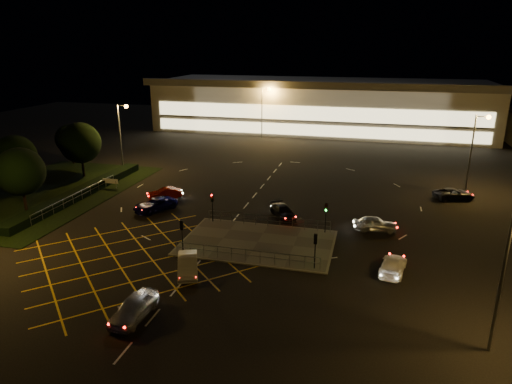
% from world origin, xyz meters
% --- Properties ---
extents(ground, '(180.00, 180.00, 0.00)m').
position_xyz_m(ground, '(0.00, 0.00, 0.00)').
color(ground, black).
rests_on(ground, ground).
extents(pedestrian_island, '(14.00, 9.00, 0.12)m').
position_xyz_m(pedestrian_island, '(2.00, -2.00, 0.06)').
color(pedestrian_island, '#4C4944').
rests_on(pedestrian_island, ground).
extents(grass_verge, '(18.00, 30.00, 0.08)m').
position_xyz_m(grass_verge, '(-28.00, 6.00, 0.04)').
color(grass_verge, black).
rests_on(grass_verge, ground).
extents(hedge, '(2.00, 26.00, 1.00)m').
position_xyz_m(hedge, '(-23.00, 6.00, 0.50)').
color(hedge, black).
rests_on(hedge, ground).
extents(supermarket, '(72.00, 26.50, 10.50)m').
position_xyz_m(supermarket, '(0.00, 61.95, 5.31)').
color(supermarket, beige).
rests_on(supermarket, ground).
extents(streetlight_nw, '(1.78, 0.56, 10.03)m').
position_xyz_m(streetlight_nw, '(-23.56, 18.00, 6.56)').
color(streetlight_nw, slate).
rests_on(streetlight_nw, ground).
extents(streetlight_ne, '(1.78, 0.56, 10.03)m').
position_xyz_m(streetlight_ne, '(24.44, 20.00, 6.56)').
color(streetlight_ne, slate).
rests_on(streetlight_ne, ground).
extents(streetlight_far_left, '(1.78, 0.56, 10.03)m').
position_xyz_m(streetlight_far_left, '(-9.56, 48.00, 6.56)').
color(streetlight_far_left, slate).
rests_on(streetlight_far_left, ground).
extents(streetlight_far_right, '(1.78, 0.56, 10.03)m').
position_xyz_m(streetlight_far_right, '(30.44, 50.00, 6.56)').
color(streetlight_far_right, slate).
rests_on(streetlight_far_right, ground).
extents(signal_sw, '(0.28, 0.30, 3.15)m').
position_xyz_m(signal_sw, '(-4.00, -5.99, 2.37)').
color(signal_sw, black).
rests_on(signal_sw, pedestrian_island).
extents(signal_se, '(0.28, 0.30, 3.15)m').
position_xyz_m(signal_se, '(8.00, -5.99, 2.37)').
color(signal_se, black).
rests_on(signal_se, pedestrian_island).
extents(signal_nw, '(0.28, 0.30, 3.15)m').
position_xyz_m(signal_nw, '(-4.00, 1.99, 2.37)').
color(signal_nw, black).
rests_on(signal_nw, pedestrian_island).
extents(signal_ne, '(0.28, 0.30, 3.15)m').
position_xyz_m(signal_ne, '(8.00, 1.99, 2.37)').
color(signal_ne, black).
rests_on(signal_ne, pedestrian_island).
extents(tree_b, '(5.40, 5.40, 7.35)m').
position_xyz_m(tree_b, '(-32.00, 6.00, 4.64)').
color(tree_b, black).
rests_on(tree_b, ground).
extents(tree_c, '(5.76, 5.76, 7.84)m').
position_xyz_m(tree_c, '(-28.00, 14.00, 4.95)').
color(tree_c, black).
rests_on(tree_c, ground).
extents(tree_d, '(4.68, 4.68, 6.37)m').
position_xyz_m(tree_d, '(-34.00, 20.00, 4.02)').
color(tree_d, black).
rests_on(tree_d, ground).
extents(tree_e, '(5.40, 5.40, 7.35)m').
position_xyz_m(tree_e, '(-26.00, 0.00, 4.64)').
color(tree_e, black).
rests_on(tree_e, ground).
extents(car_near_silver, '(2.08, 4.70, 1.57)m').
position_xyz_m(car_near_silver, '(-3.22, -16.33, 0.79)').
color(car_near_silver, '#B6B8BE').
rests_on(car_near_silver, ground).
extents(car_queue_white, '(3.21, 4.80, 1.50)m').
position_xyz_m(car_queue_white, '(-2.15, -9.27, 0.75)').
color(car_queue_white, silver).
rests_on(car_queue_white, ground).
extents(car_left_blue, '(4.61, 5.62, 1.42)m').
position_xyz_m(car_left_blue, '(-11.66, 3.81, 0.71)').
color(car_left_blue, '#0C0C49').
rests_on(car_left_blue, ground).
extents(car_far_dkgrey, '(3.96, 4.68, 1.28)m').
position_xyz_m(car_far_dkgrey, '(2.98, 5.47, 0.64)').
color(car_far_dkgrey, black).
rests_on(car_far_dkgrey, ground).
extents(car_right_silver, '(4.56, 2.31, 1.49)m').
position_xyz_m(car_right_silver, '(12.86, 4.03, 0.74)').
color(car_right_silver, silver).
rests_on(car_right_silver, ground).
extents(car_circ_red, '(4.11, 3.38, 1.32)m').
position_xyz_m(car_circ_red, '(-12.42, 8.03, 0.66)').
color(car_circ_red, maroon).
rests_on(car_circ_red, ground).
extents(car_east_grey, '(5.37, 3.83, 1.36)m').
position_xyz_m(car_east_grey, '(22.13, 16.71, 0.68)').
color(car_east_grey, black).
rests_on(car_east_grey, ground).
extents(car_approach_white, '(2.66, 4.89, 1.34)m').
position_xyz_m(car_approach_white, '(14.41, -4.90, 0.67)').
color(car_approach_white, white).
rests_on(car_approach_white, ground).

